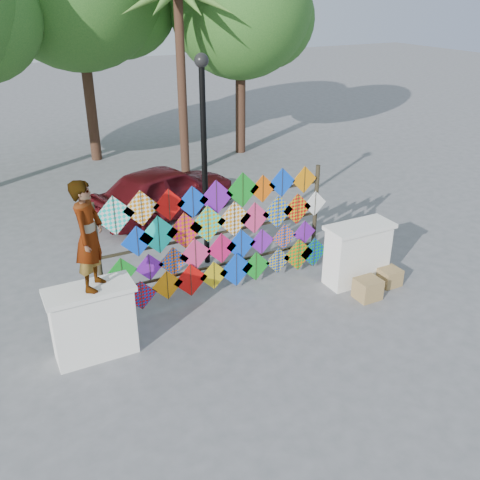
{
  "coord_description": "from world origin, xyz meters",
  "views": [
    {
      "loc": [
        -3.9,
        -7.78,
        5.59
      ],
      "look_at": [
        0.41,
        0.6,
        1.11
      ],
      "focal_mm": 40.0,
      "sensor_mm": 36.0,
      "label": 1
    }
  ],
  "objects_px": {
    "vendor_woman": "(89,236)",
    "sedan": "(166,190)",
    "kite_rack": "(222,235)",
    "lamppost": "(204,144)"
  },
  "relations": [
    {
      "from": "kite_rack",
      "to": "lamppost",
      "type": "xyz_separation_m",
      "value": [
        0.22,
        1.28,
        1.46
      ]
    },
    {
      "from": "vendor_woman",
      "to": "sedan",
      "type": "height_order",
      "value": "vendor_woman"
    },
    {
      "from": "kite_rack",
      "to": "lamppost",
      "type": "bearing_deg",
      "value": 80.15
    },
    {
      "from": "lamppost",
      "to": "sedan",
      "type": "bearing_deg",
      "value": 87.07
    },
    {
      "from": "kite_rack",
      "to": "lamppost",
      "type": "height_order",
      "value": "lamppost"
    },
    {
      "from": "kite_rack",
      "to": "lamppost",
      "type": "relative_size",
      "value": 1.1
    },
    {
      "from": "vendor_woman",
      "to": "sedan",
      "type": "relative_size",
      "value": 0.44
    },
    {
      "from": "sedan",
      "to": "lamppost",
      "type": "bearing_deg",
      "value": 158.73
    },
    {
      "from": "vendor_woman",
      "to": "lamppost",
      "type": "bearing_deg",
      "value": -18.96
    },
    {
      "from": "kite_rack",
      "to": "sedan",
      "type": "height_order",
      "value": "kite_rack"
    }
  ]
}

